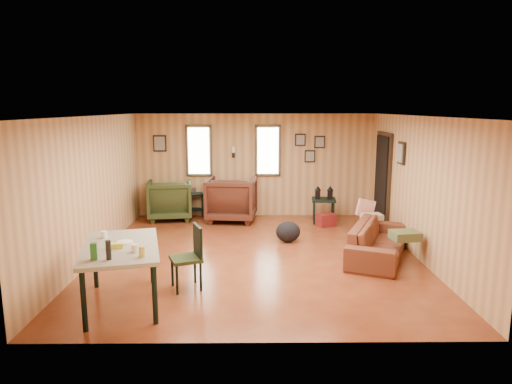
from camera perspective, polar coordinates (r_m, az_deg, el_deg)
room at (r=8.00m, az=1.22°, el=0.93°), size 5.54×6.04×2.44m
sofa at (r=8.08m, az=15.08°, el=-5.24°), size 1.33×2.08×0.78m
recliner_brown at (r=10.31m, az=-3.06°, el=-0.62°), size 1.17×1.11×1.09m
recliner_green at (r=10.63m, az=-10.68°, el=-0.70°), size 1.08×1.03×1.00m
end_table at (r=10.79m, az=-8.22°, el=-1.05°), size 0.71×0.68×0.70m
side_table at (r=10.23m, az=8.47°, el=-0.70°), size 0.57×0.57×0.83m
cooler at (r=10.01m, az=8.73°, el=-3.47°), size 0.46×0.40×0.27m
backpack at (r=8.75m, az=4.03°, el=-4.98°), size 0.50×0.39×0.40m
sofa_pillows at (r=8.47m, az=15.85°, el=-3.73°), size 0.69×1.91×0.39m
dining_table at (r=6.15m, az=-16.59°, el=-7.08°), size 1.27×1.74×1.03m
dining_chair at (r=6.55m, az=-8.17°, el=-7.62°), size 0.53×0.53×0.91m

